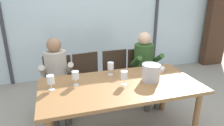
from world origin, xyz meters
TOP-DOWN VIEW (x-y plane):
  - ground at (0.00, 1.00)m, footprint 14.00×14.00m
  - window_glass_panel at (0.00, 2.15)m, footprint 7.11×0.03m
  - window_mullion_left at (-1.60, 2.13)m, footprint 0.06×0.06m
  - window_mullion_right at (1.60, 2.13)m, footprint 0.06×0.06m
  - hillside_vineyard at (0.00, 5.84)m, footprint 13.11×2.40m
  - curtain_heavy_drape at (3.21, 1.97)m, footprint 0.56×0.20m
  - dining_table at (0.00, 0.00)m, footprint 1.91×0.95m
  - chair_near_curtain at (-0.71, 0.88)m, footprint 0.49×0.49m
  - chair_left_of_center at (-0.24, 0.90)m, footprint 0.49×0.49m
  - chair_center at (0.25, 0.92)m, footprint 0.45×0.45m
  - chair_right_of_center at (0.70, 0.89)m, footprint 0.46×0.46m
  - person_beige_jumper at (-0.72, 0.75)m, footprint 0.46×0.61m
  - person_olive_shirt at (0.70, 0.75)m, footprint 0.46×0.61m
  - ice_bucket_primary at (0.39, -0.01)m, footprint 0.23×0.23m
  - tasting_bowl at (0.65, 0.26)m, footprint 0.18×0.18m
  - wine_glass_by_left_taster at (-0.03, 0.31)m, footprint 0.08×0.08m
  - wine_glass_near_bucket at (-0.52, 0.13)m, footprint 0.08×0.08m
  - wine_glass_center_pour at (-0.80, 0.09)m, footprint 0.08×0.08m
  - wine_glass_by_right_taster at (0.03, -0.03)m, footprint 0.08×0.08m

SIDE VIEW (x-z plane):
  - ground at x=0.00m, z-range 0.00..0.00m
  - chair_near_curtain at x=-0.71m, z-range 0.07..0.94m
  - chair_left_of_center at x=-0.24m, z-range 0.07..0.94m
  - chair_center at x=0.25m, z-range 0.07..0.94m
  - chair_right_of_center at x=0.70m, z-range 0.07..0.94m
  - dining_table at x=0.00m, z-range 0.29..1.04m
  - person_beige_jumper at x=-0.72m, z-range 0.08..1.27m
  - person_olive_shirt at x=0.70m, z-range 0.08..1.27m
  - tasting_bowl at x=0.65m, z-range 0.74..0.79m
  - ice_bucket_primary at x=0.39m, z-range 0.75..0.96m
  - wine_glass_by_left_taster at x=-0.03m, z-range 0.77..0.95m
  - wine_glass_near_bucket at x=-0.52m, z-range 0.77..0.95m
  - wine_glass_center_pour at x=-0.80m, z-range 0.77..0.95m
  - wine_glass_by_right_taster at x=0.03m, z-range 0.77..0.95m
  - hillside_vineyard at x=0.00m, z-range 0.00..1.81m
  - window_glass_panel at x=0.00m, z-range 0.00..2.60m
  - window_mullion_left at x=-1.60m, z-range 0.00..2.60m
  - window_mullion_right at x=1.60m, z-range 0.00..2.60m
  - curtain_heavy_drape at x=3.21m, z-range 0.00..2.60m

